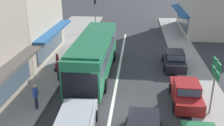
# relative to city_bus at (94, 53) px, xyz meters

# --- Properties ---
(ground_plane) EXTENTS (140.00, 140.00, 0.00)m
(ground_plane) POSITION_rel_city_bus_xyz_m (1.92, -5.17, -1.88)
(ground_plane) COLOR #2D2D30
(lane_centre_line) EXTENTS (0.20, 28.00, 0.01)m
(lane_centre_line) POSITION_rel_city_bus_xyz_m (1.92, -1.17, -1.88)
(lane_centre_line) COLOR silver
(lane_centre_line) RESTS_ON ground
(sidewalk_left) EXTENTS (5.20, 44.00, 0.14)m
(sidewalk_left) POSITION_rel_city_bus_xyz_m (-4.88, 0.83, -1.81)
(sidewalk_left) COLOR gray
(sidewalk_left) RESTS_ON ground
(kerb_right) EXTENTS (2.80, 44.00, 0.12)m
(kerb_right) POSITION_rel_city_bus_xyz_m (8.12, 0.83, -1.82)
(kerb_right) COLOR gray
(kerb_right) RESTS_ON ground
(shopfront_mid_block) EXTENTS (8.12, 9.16, 8.44)m
(shopfront_mid_block) POSITION_rel_city_bus_xyz_m (-8.27, 3.51, 2.33)
(shopfront_mid_block) COLOR #B2A38E
(shopfront_mid_block) RESTS_ON ground
(building_right_far) EXTENTS (9.34, 10.47, 7.50)m
(building_right_far) POSITION_rel_city_bus_xyz_m (13.39, 15.43, 1.87)
(building_right_far) COLOR beige
(building_right_far) RESTS_ON ground
(city_bus) EXTENTS (2.83, 10.88, 3.23)m
(city_bus) POSITION_rel_city_bus_xyz_m (0.00, 0.00, 0.00)
(city_bus) COLOR #237A4C
(city_bus) RESTS_ON ground
(wagon_queue_gap_filler) EXTENTS (2.09, 4.58, 1.58)m
(wagon_queue_gap_filler) POSITION_rel_city_bus_xyz_m (0.31, -8.10, -1.14)
(wagon_queue_gap_filler) COLOR #9EA3A8
(wagon_queue_gap_filler) RESTS_ON ground
(parked_sedan_kerb_second) EXTENTS (1.97, 4.24, 1.47)m
(parked_sedan_kerb_second) POSITION_rel_city_bus_xyz_m (6.67, -3.93, -1.22)
(parked_sedan_kerb_second) COLOR maroon
(parked_sedan_kerb_second) RESTS_ON ground
(parked_sedan_kerb_third) EXTENTS (2.01, 4.26, 1.47)m
(parked_sedan_kerb_third) POSITION_rel_city_bus_xyz_m (6.67, 2.26, -1.22)
(parked_sedan_kerb_third) COLOR black
(parked_sedan_kerb_third) RESTS_ON ground
(traffic_light_downstreet) EXTENTS (0.33, 0.24, 4.20)m
(traffic_light_downstreet) POSITION_rel_city_bus_xyz_m (-2.18, 14.35, 0.97)
(traffic_light_downstreet) COLOR gray
(traffic_light_downstreet) RESTS_ON ground
(directional_road_sign) EXTENTS (0.10, 1.40, 3.60)m
(directional_road_sign) POSITION_rel_city_bus_xyz_m (7.89, -5.35, 0.82)
(directional_road_sign) COLOR gray
(directional_road_sign) RESTS_ON ground
(pedestrian_with_handbag_near) EXTENTS (0.32, 0.65, 1.63)m
(pedestrian_with_handbag_near) POSITION_rel_city_bus_xyz_m (-2.74, -5.84, -0.81)
(pedestrian_with_handbag_near) COLOR #232838
(pedestrian_with_handbag_near) RESTS_ON sidewalk_left
(pedestrian_browsing_midblock) EXTENTS (0.51, 0.59, 1.63)m
(pedestrian_browsing_midblock) POSITION_rel_city_bus_xyz_m (-2.50, -1.76, -0.81)
(pedestrian_browsing_midblock) COLOR #232838
(pedestrian_browsing_midblock) RESTS_ON sidewalk_left
(pedestrian_far_walker) EXTENTS (0.33, 0.54, 1.63)m
(pedestrian_far_walker) POSITION_rel_city_bus_xyz_m (-3.05, -0.13, -0.81)
(pedestrian_far_walker) COLOR #333338
(pedestrian_far_walker) RESTS_ON sidewalk_left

